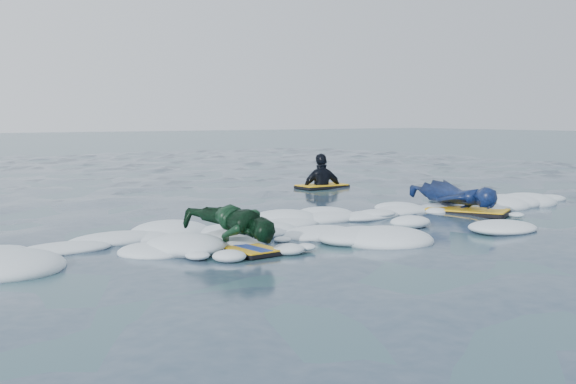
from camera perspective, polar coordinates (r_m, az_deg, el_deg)
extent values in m
plane|color=#1B3843|center=(8.42, 5.64, -4.04)|extent=(120.00, 120.00, 0.00)
cube|color=black|center=(11.12, 13.99, -1.54)|extent=(1.13, 1.34, 0.06)
cube|color=yellow|center=(11.11, 13.99, -1.33)|extent=(1.09, 1.31, 0.02)
imported|color=navy|center=(11.26, 13.06, -0.29)|extent=(0.94, 1.85, 0.42)
cube|color=black|center=(7.82, -3.37, -4.56)|extent=(0.51, 0.86, 0.04)
cube|color=yellow|center=(7.82, -3.38, -4.36)|extent=(0.49, 0.84, 0.02)
cube|color=#1637AB|center=(7.82, -3.38, -4.29)|extent=(0.19, 0.80, 0.01)
imported|color=#0E341B|center=(7.95, -4.14, -2.68)|extent=(0.74, 1.32, 0.48)
cube|color=black|center=(14.72, 2.70, 0.43)|extent=(1.04, 0.58, 0.05)
cube|color=yellow|center=(14.72, 2.70, 0.57)|extent=(1.02, 0.56, 0.02)
imported|color=black|center=(14.73, 2.70, 0.02)|extent=(0.98, 0.61, 1.56)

